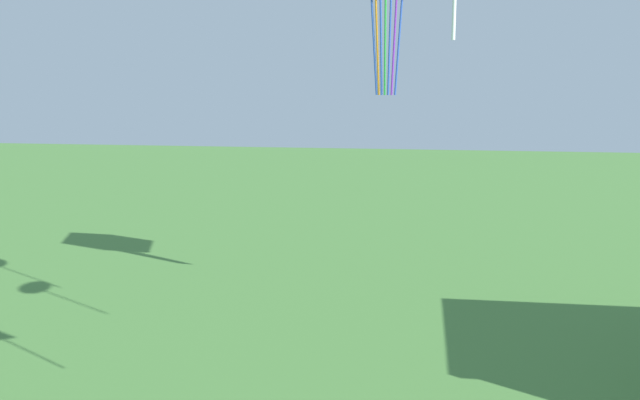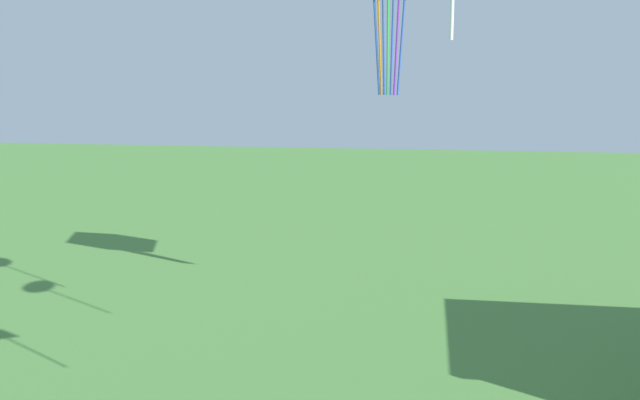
{
  "view_description": "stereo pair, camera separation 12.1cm",
  "coord_description": "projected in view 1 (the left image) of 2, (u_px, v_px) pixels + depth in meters",
  "views": [
    {
      "loc": [
        1.74,
        -2.95,
        6.92
      ],
      "look_at": [
        0.0,
        9.47,
        4.62
      ],
      "focal_mm": 40.0,
      "sensor_mm": 36.0,
      "label": 1
    },
    {
      "loc": [
        1.86,
        -2.93,
        6.92
      ],
      "look_at": [
        0.0,
        9.47,
        4.62
      ],
      "focal_mm": 40.0,
      "sensor_mm": 36.0,
      "label": 2
    }
  ],
  "objects": []
}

